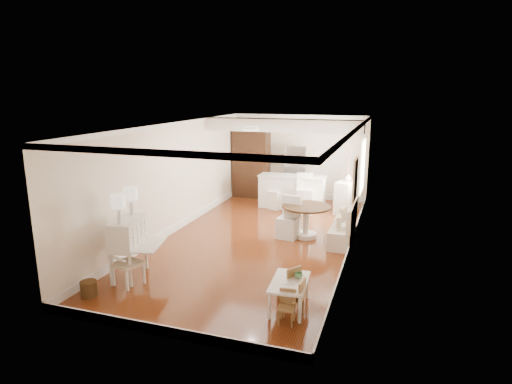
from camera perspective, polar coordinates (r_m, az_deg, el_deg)
The scene contains 20 objects.
room at distance 10.37m, azimuth 0.99°, elevation 4.58°, with size 9.00×9.04×2.82m.
secretary_bureau at distance 8.69m, azimuth -16.66°, elevation -7.20°, with size 0.93×0.95×1.19m, color white.
gustavian_armchair at distance 8.42m, azimuth -16.71°, elevation -9.02°, with size 0.50×0.50×0.88m, color white.
wicker_basket at distance 8.30m, azimuth -21.40°, elevation -11.93°, with size 0.29×0.29×0.29m, color #4A3117.
kids_table at distance 7.37m, azimuth 4.47°, elevation -13.46°, with size 0.58×0.97×0.49m, color white.
kids_chair_a at distance 7.10m, azimuth 5.06°, elevation -13.81°, with size 0.31×0.31×0.65m, color tan.
kids_chair_b at distance 7.58m, azimuth 4.34°, elevation -11.91°, with size 0.32×0.32×0.66m, color #9C7847.
kids_chair_c at distance 6.91m, azimuth 4.08°, elevation -15.09°, with size 0.26×0.26×0.55m, color olive.
banquette at distance 10.48m, azimuth 11.51°, elevation -3.98°, with size 0.52×1.60×0.98m, color silver.
dining_table at distance 10.67m, azimuth 6.67°, elevation -3.94°, with size 1.19×1.19×0.81m, color #412814.
slip_chair_near at distance 10.60m, azimuth 4.36°, elevation -3.41°, with size 0.49×0.51×1.03m, color silver.
slip_chair_far at distance 10.71m, azimuth 4.45°, elevation -3.83°, with size 0.39×0.40×0.81m, color white.
breakfast_counter at distance 13.27m, azimuth 4.81°, elevation 0.01°, with size 2.05×0.65×1.03m, color white.
bar_stool_left at distance 13.16m, azimuth 2.68°, elevation -0.36°, with size 0.36×0.36×0.90m, color white.
bar_stool_right at distance 12.71m, azimuth 6.46°, elevation -0.26°, with size 0.47×0.47×1.18m, color white.
pantry_cabinet at distance 14.63m, azimuth -0.63°, elevation 3.84°, with size 1.20×0.60×2.30m, color #381E11.
fridge at distance 14.15m, azimuth 6.63°, elevation 2.40°, with size 0.75×0.65×1.80m, color silver.
sideboard at distance 13.08m, azimuth 12.03°, elevation -0.59°, with size 0.45×1.00×0.96m, color silver.
pencil_cup at distance 7.35m, azimuth 5.71°, elevation -11.02°, with size 0.13×0.13×0.10m, color #63AA6D.
branch_vase at distance 13.00m, azimuth 12.20°, elevation 1.96°, with size 0.20×0.20×0.21m, color white.
Camera 1 is at (3.10, -9.46, 3.56)m, focal length 30.00 mm.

